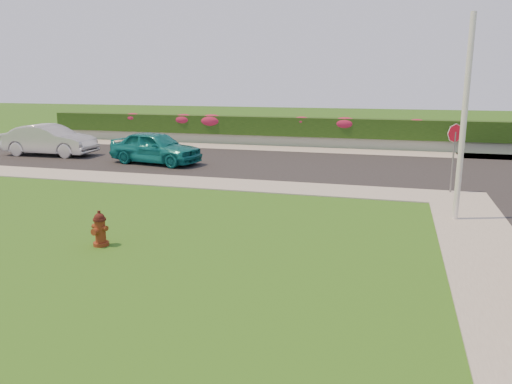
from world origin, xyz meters
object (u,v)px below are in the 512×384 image
(sedan_silver, at_px, (50,140))
(sedan_teal, at_px, (156,147))
(stop_sign, at_px, (455,142))
(fire_hydrant, at_px, (100,229))
(utility_pole, at_px, (464,120))

(sedan_silver, bearing_deg, sedan_teal, -99.36)
(stop_sign, bearing_deg, fire_hydrant, -149.38)
(fire_hydrant, bearing_deg, sedan_teal, 121.94)
(sedan_silver, distance_m, stop_sign, 19.53)
(fire_hydrant, relative_size, utility_pole, 0.15)
(sedan_silver, xyz_separation_m, utility_pole, (18.97, -7.18, 1.99))
(sedan_teal, xyz_separation_m, sedan_silver, (-6.45, 0.87, 0.03))
(utility_pole, height_order, stop_sign, utility_pole)
(fire_hydrant, xyz_separation_m, sedan_teal, (-4.04, 10.99, 0.38))
(fire_hydrant, height_order, sedan_teal, sedan_teal)
(fire_hydrant, distance_m, stop_sign, 12.07)
(sedan_silver, bearing_deg, fire_hydrant, -140.19)
(sedan_silver, height_order, utility_pole, utility_pole)
(fire_hydrant, height_order, sedan_silver, sedan_silver)
(sedan_teal, bearing_deg, fire_hydrant, -149.29)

